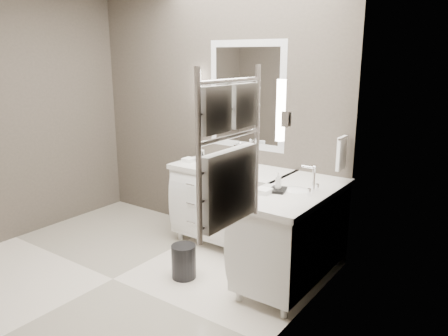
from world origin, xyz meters
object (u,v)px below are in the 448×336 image
Objects in this scene: towel_ladder at (230,160)px; vanity_right at (294,230)px; waste_bin at (184,261)px; vanity_back at (231,201)px.

vanity_right is at bearing 99.84° from towel_ladder.
towel_ladder is 1.81m from waste_bin.
vanity_right is 1.38× the size of towel_ladder.
towel_ladder is at bearing -80.16° from vanity_right.
towel_ladder reaches higher than waste_bin.
waste_bin is at bearing -148.83° from vanity_right.
vanity_back is 1.00× the size of vanity_right.
vanity_back is 0.93m from vanity_right.
vanity_back is 1.38× the size of towel_ladder.
vanity_back is at bearing 124.10° from towel_ladder.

